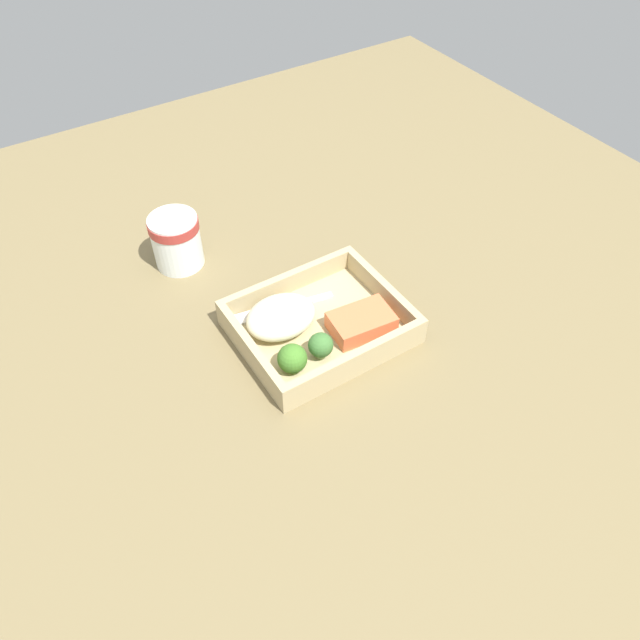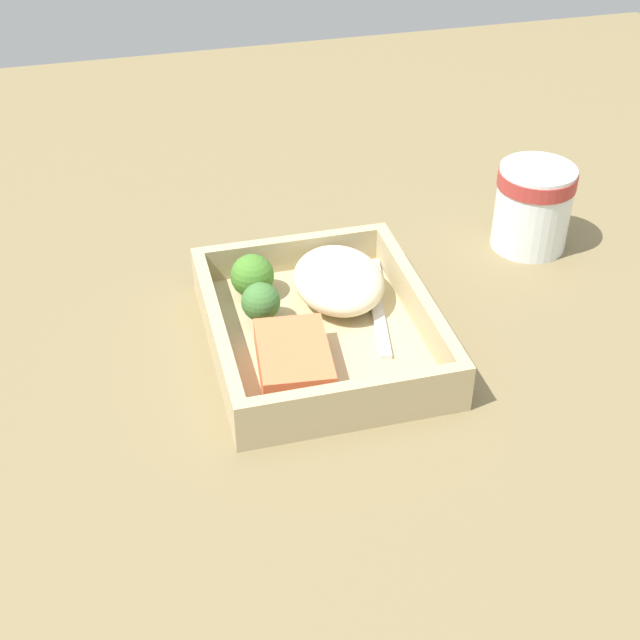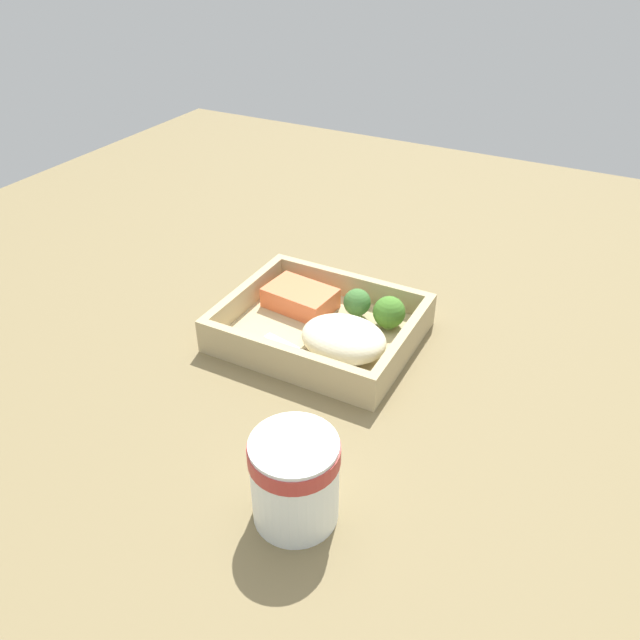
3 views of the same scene
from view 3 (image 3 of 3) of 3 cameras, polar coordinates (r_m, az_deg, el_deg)
name	(u,v)px [view 3 (image 3 of 3)]	position (r cm, az deg, el deg)	size (l,w,h in cm)	color
ground_plane	(320,343)	(82.46, 0.00, -2.13)	(160.00, 160.00, 2.00)	olive
takeout_tray	(320,333)	(81.52, 0.00, -1.22)	(24.29, 20.05, 1.20)	tan
tray_rim	(320,319)	(80.21, 0.00, 0.12)	(24.29, 20.05, 3.42)	tan
salmon_fillet	(300,298)	(85.04, -1.81, 2.03)	(9.20, 6.09, 2.83)	#F47244
mashed_potatoes	(344,339)	(75.87, 2.17, -1.71)	(10.76, 8.57, 4.34)	beige
broccoli_floret_1	(389,313)	(81.01, 6.33, 0.68)	(4.23, 4.23, 4.37)	#789D51
broccoli_floret_2	(357,303)	(82.49, 3.41, 1.58)	(3.64, 3.64, 4.19)	#83A362
fork	(321,363)	(75.11, 0.13, -3.97)	(15.82, 4.69, 0.44)	silver
paper_cup	(295,476)	(57.21, -2.33, -14.04)	(8.19, 8.19, 9.18)	white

